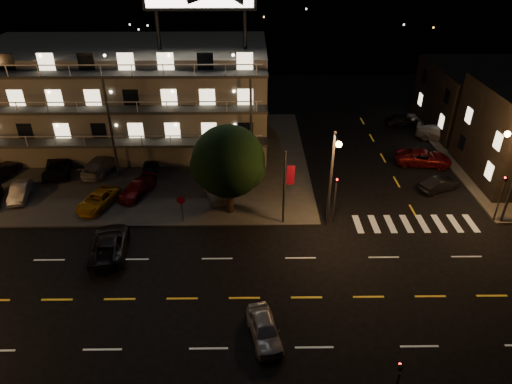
{
  "coord_description": "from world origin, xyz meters",
  "views": [
    {
      "loc": [
        2.47,
        -21.68,
        20.82
      ],
      "look_at": [
        2.84,
        8.0,
        3.17
      ],
      "focal_mm": 32.0,
      "sensor_mm": 36.0,
      "label": 1
    }
  ],
  "objects_px": {
    "lot_car_2": "(98,200)",
    "road_car_west": "(109,244)",
    "tree": "(228,163)",
    "lot_car_7": "(102,164)",
    "lot_car_4": "(216,189)",
    "road_car_east": "(264,329)",
    "side_car_0": "(439,184)"
  },
  "relations": [
    {
      "from": "lot_car_2",
      "to": "road_car_west",
      "type": "height_order",
      "value": "road_car_west"
    },
    {
      "from": "tree",
      "to": "lot_car_7",
      "type": "xyz_separation_m",
      "value": [
        -12.43,
        7.17,
        -3.72
      ]
    },
    {
      "from": "lot_car_2",
      "to": "tree",
      "type": "bearing_deg",
      "value": 12.26
    },
    {
      "from": "lot_car_4",
      "to": "road_car_west",
      "type": "bearing_deg",
      "value": -149.79
    },
    {
      "from": "road_car_east",
      "to": "lot_car_2",
      "type": "bearing_deg",
      "value": 121.98
    },
    {
      "from": "lot_car_7",
      "to": "side_car_0",
      "type": "xyz_separation_m",
      "value": [
        31.08,
        -3.72,
        -0.29
      ]
    },
    {
      "from": "side_car_0",
      "to": "road_car_west",
      "type": "height_order",
      "value": "road_car_west"
    },
    {
      "from": "tree",
      "to": "lot_car_7",
      "type": "relative_size",
      "value": 1.44
    },
    {
      "from": "lot_car_2",
      "to": "side_car_0",
      "type": "bearing_deg",
      "value": 22.03
    },
    {
      "from": "lot_car_2",
      "to": "lot_car_4",
      "type": "relative_size",
      "value": 1.04
    },
    {
      "from": "tree",
      "to": "lot_car_4",
      "type": "distance_m",
      "value": 4.64
    },
    {
      "from": "lot_car_2",
      "to": "lot_car_7",
      "type": "distance_m",
      "value": 6.37
    },
    {
      "from": "road_car_east",
      "to": "road_car_west",
      "type": "xyz_separation_m",
      "value": [
        -11.0,
        8.06,
        0.1
      ]
    },
    {
      "from": "lot_car_2",
      "to": "lot_car_4",
      "type": "distance_m",
      "value": 9.9
    },
    {
      "from": "lot_car_2",
      "to": "lot_car_4",
      "type": "height_order",
      "value": "lot_car_4"
    },
    {
      "from": "lot_car_4",
      "to": "lot_car_7",
      "type": "distance_m",
      "value": 12.15
    },
    {
      "from": "lot_car_2",
      "to": "side_car_0",
      "type": "distance_m",
      "value": 29.79
    },
    {
      "from": "side_car_0",
      "to": "road_car_west",
      "type": "bearing_deg",
      "value": 83.67
    },
    {
      "from": "lot_car_7",
      "to": "road_car_west",
      "type": "relative_size",
      "value": 0.95
    },
    {
      "from": "lot_car_7",
      "to": "road_car_east",
      "type": "distance_m",
      "value": 25.25
    },
    {
      "from": "lot_car_7",
      "to": "road_car_west",
      "type": "distance_m",
      "value": 12.91
    },
    {
      "from": "lot_car_7",
      "to": "lot_car_4",
      "type": "bearing_deg",
      "value": 169.81
    },
    {
      "from": "road_car_east",
      "to": "side_car_0",
      "type": "bearing_deg",
      "value": 34.08
    },
    {
      "from": "side_car_0",
      "to": "road_car_east",
      "type": "bearing_deg",
      "value": 112.0
    },
    {
      "from": "lot_car_4",
      "to": "road_car_west",
      "type": "relative_size",
      "value": 0.77
    },
    {
      "from": "side_car_0",
      "to": "road_car_east",
      "type": "height_order",
      "value": "road_car_east"
    },
    {
      "from": "side_car_0",
      "to": "road_car_east",
      "type": "distance_m",
      "value": 23.17
    },
    {
      "from": "side_car_0",
      "to": "road_car_east",
      "type": "relative_size",
      "value": 0.96
    },
    {
      "from": "lot_car_4",
      "to": "road_car_east",
      "type": "height_order",
      "value": "lot_car_4"
    },
    {
      "from": "lot_car_4",
      "to": "side_car_0",
      "type": "height_order",
      "value": "lot_car_4"
    },
    {
      "from": "side_car_0",
      "to": "lot_car_4",
      "type": "bearing_deg",
      "value": 69.09
    },
    {
      "from": "tree",
      "to": "lot_car_4",
      "type": "height_order",
      "value": "tree"
    }
  ]
}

